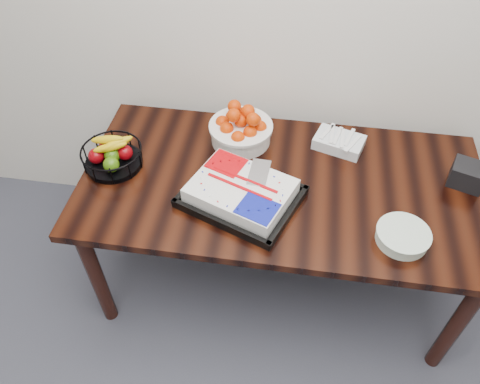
# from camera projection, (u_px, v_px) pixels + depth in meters

# --- Properties ---
(table) EXTENTS (1.80, 0.90, 0.75)m
(table) POSITION_uv_depth(u_px,v_px,m) (281.00, 195.00, 2.15)
(table) COLOR black
(table) RESTS_ON ground
(cake_tray) EXTENTS (0.57, 0.51, 0.10)m
(cake_tray) POSITION_uv_depth(u_px,v_px,m) (241.00, 193.00, 1.98)
(cake_tray) COLOR black
(cake_tray) RESTS_ON table
(tangerine_bowl) EXTENTS (0.31, 0.31, 0.19)m
(tangerine_bowl) POSITION_uv_depth(u_px,v_px,m) (241.00, 127.00, 2.22)
(tangerine_bowl) COLOR white
(tangerine_bowl) RESTS_ON table
(fruit_basket) EXTENTS (0.28, 0.28, 0.15)m
(fruit_basket) POSITION_uv_depth(u_px,v_px,m) (112.00, 155.00, 2.12)
(fruit_basket) COLOR black
(fruit_basket) RESTS_ON table
(plate_stack) EXTENTS (0.21, 0.21, 0.05)m
(plate_stack) POSITION_uv_depth(u_px,v_px,m) (403.00, 236.00, 1.84)
(plate_stack) COLOR white
(plate_stack) RESTS_ON table
(fork_bag) EXTENTS (0.26, 0.21, 0.06)m
(fork_bag) POSITION_uv_depth(u_px,v_px,m) (339.00, 142.00, 2.22)
(fork_bag) COLOR silver
(fork_bag) RESTS_ON table
(napkin_box) EXTENTS (0.17, 0.16, 0.10)m
(napkin_box) POSITION_uv_depth(u_px,v_px,m) (468.00, 175.00, 2.04)
(napkin_box) COLOR black
(napkin_box) RESTS_ON table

